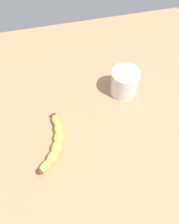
% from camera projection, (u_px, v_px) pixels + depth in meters
% --- Properties ---
extents(wooden_tabletop, '(1.20, 1.20, 0.03)m').
position_uv_depth(wooden_tabletop, '(85.00, 142.00, 0.70)').
color(wooden_tabletop, '#AF7C57').
rests_on(wooden_tabletop, ground).
extents(banana, '(0.10, 0.20, 0.03)m').
position_uv_depth(banana, '(55.00, 142.00, 0.67)').
color(banana, '#DECD4B').
rests_on(banana, wooden_tabletop).
extents(smoothie_glass, '(0.09, 0.09, 0.09)m').
position_uv_depth(smoothie_glass, '(124.00, 83.00, 0.76)').
color(smoothie_glass, silver).
rests_on(smoothie_glass, wooden_tabletop).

